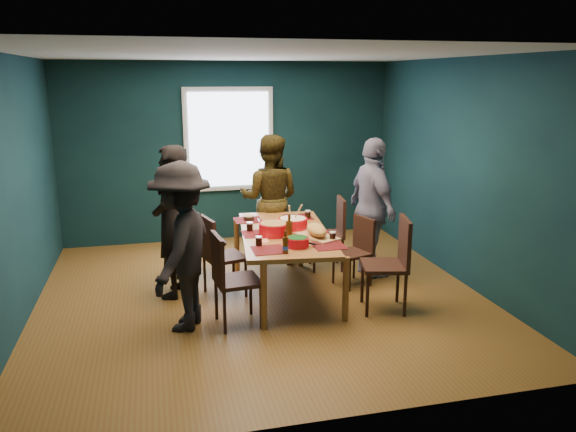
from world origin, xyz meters
name	(u,v)px	position (x,y,z in m)	size (l,w,h in m)	color
room	(255,175)	(0.00, 0.27, 1.37)	(5.01, 5.01, 2.71)	brown
dining_table	(285,238)	(0.29, 0.03, 0.67)	(1.20, 2.05, 0.74)	#9E6C2F
chair_left_far	(197,234)	(-0.65, 0.78, 0.57)	(0.50, 0.50, 0.98)	black
chair_left_mid	(217,250)	(-0.48, 0.12, 0.55)	(0.52, 0.52, 0.94)	black
chair_left_near	(229,273)	(-0.46, -0.70, 0.56)	(0.48, 0.48, 0.97)	black
chair_right_far	(333,228)	(1.11, 0.75, 0.55)	(0.48, 0.48, 0.95)	black
chair_right_mid	(358,246)	(1.22, 0.12, 0.48)	(0.47, 0.47, 0.83)	black
chair_right_near	(394,257)	(1.31, -0.71, 0.60)	(0.56, 0.56, 1.03)	black
person_far_left	(172,222)	(-0.97, 0.29, 0.87)	(0.64, 0.42, 1.74)	black
person_back	(270,199)	(0.37, 1.28, 0.87)	(0.84, 0.66, 1.73)	black
person_right	(372,208)	(1.50, 0.38, 0.88)	(1.03, 0.43, 1.76)	silver
person_near_left	(182,247)	(-0.91, -0.62, 0.84)	(1.09, 0.63, 1.69)	black
bowl_salad	(274,229)	(0.14, -0.07, 0.82)	(0.34, 0.34, 0.14)	red
bowl_dumpling	(293,223)	(0.40, 0.10, 0.82)	(0.34, 0.34, 0.31)	red
bowl_herbs	(298,242)	(0.29, -0.56, 0.80)	(0.24, 0.24, 0.11)	red
cutting_board	(316,231)	(0.58, -0.26, 0.81)	(0.46, 0.68, 0.15)	tan
small_bowl	(249,218)	(-0.02, 0.66, 0.77)	(0.13, 0.13, 0.06)	black
beer_bottle_a	(285,245)	(0.11, -0.74, 0.83)	(0.06, 0.06, 0.23)	#42270B
beer_bottle_b	(289,230)	(0.27, -0.28, 0.85)	(0.07, 0.07, 0.28)	#42270B
cola_glass_a	(259,241)	(-0.10, -0.43, 0.80)	(0.07, 0.07, 0.10)	black
cola_glass_b	(333,236)	(0.72, -0.42, 0.80)	(0.07, 0.07, 0.10)	black
cola_glass_c	(308,214)	(0.71, 0.57, 0.80)	(0.07, 0.07, 0.10)	black
cola_glass_d	(250,226)	(-0.09, 0.16, 0.80)	(0.08, 0.08, 0.11)	black
napkin_a	(315,227)	(0.69, 0.13, 0.74)	(0.12, 0.12, 0.00)	#F48767
napkin_b	(261,241)	(-0.04, -0.27, 0.74)	(0.16, 0.16, 0.00)	#F48767
napkin_c	(329,246)	(0.60, -0.63, 0.74)	(0.13, 0.13, 0.00)	#F48767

